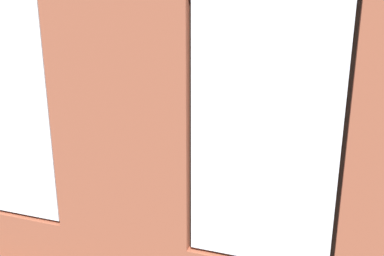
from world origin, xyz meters
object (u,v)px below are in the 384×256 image
Objects in this scene: remote_black at (215,160)px; remote_gray at (194,163)px; papasan_chair at (180,131)px; candle_jar at (183,154)px; coffee_table at (191,163)px; potted_plant_foreground_right at (113,107)px; couch_by_window at (166,237)px; tv_flatscreen at (34,121)px; media_console at (38,158)px; cup_ceramic at (191,158)px; table_plant_small at (165,153)px; potted_plant_mid_room_small at (269,156)px; potted_plant_by_left_couch at (366,176)px.

remote_gray is (0.27, 0.25, 0.00)m from remote_black.
papasan_chair is (1.11, -1.36, 0.03)m from remote_black.
papasan_chair reaches higher than candle_jar.
coffee_table is 7.83× the size of remote_black.
remote_black is 3.10m from potted_plant_foreground_right.
remote_black is 0.36m from remote_gray.
couch_by_window reaches higher than remote_gray.
papasan_chair is at bearing -135.02° from tv_flatscreen.
cup_ceramic is at bearing -171.13° from media_console.
couch_by_window reaches higher than coffee_table.
coffee_table is at bearing -171.13° from media_console.
cup_ceramic is 0.42m from table_plant_small.
remote_black is 1.75m from papasan_chair.
cup_ceramic is 0.15m from remote_gray.
papasan_chair is (0.84, -1.61, 0.03)m from remote_gray.
potted_plant_foreground_right reaches higher than media_console.
tv_flatscreen is (2.75, 0.30, 0.53)m from remote_gray.
media_console is 3.95m from potted_plant_mid_room_small.
couch_by_window reaches higher than cup_ceramic.
potted_plant_mid_room_small reaches higher than potted_plant_by_left_couch.
potted_plant_foreground_right is at bearing -98.68° from tv_flatscreen.
potted_plant_foreground_right is (2.34, -1.60, 0.37)m from cup_ceramic.
tv_flatscreen is 0.83× the size of potted_plant_foreground_right.
media_console is at bearing -28.80° from couch_by_window.
tv_flatscreen is at bearing 52.08° from remote_black.
potted_plant_mid_room_small is (-3.80, -1.05, -0.54)m from tv_flatscreen.
remote_gray is at bearing 144.91° from potted_plant_foreground_right.
candle_jar is at bearing -29.78° from coffee_table.
table_plant_small is (0.40, 0.11, 0.08)m from cup_ceramic.
candle_jar is 0.21× the size of potted_plant_by_left_couch.
potted_plant_foreground_right is (2.34, -1.60, 0.47)m from coffee_table.
couch_by_window is at bearing 151.20° from media_console.
media_console is (3.11, -1.71, -0.05)m from couch_by_window.
coffee_table is at bearing 0.00° from cup_ceramic.
coffee_table is 0.45m from table_plant_small.
potted_plant_by_left_couch is (-5.26, -0.81, 0.06)m from media_console.
candle_jar is at bearing 67.10° from remote_gray.
coffee_table is 1.19× the size of tv_flatscreen.
couch_by_window is 3.61m from tv_flatscreen.
coffee_table is at bearing -77.61° from couch_by_window.
media_console is at bearing 15.45° from potted_plant_mid_room_small.
couch_by_window is at bearing 105.92° from candle_jar.
media_console is 0.76× the size of potted_plant_foreground_right.
tv_flatscreen is at bearing 44.98° from papasan_chair.
papasan_chair is at bearing -78.08° from table_plant_small.
tv_flatscreen reaches higher than cup_ceramic.
media_console is at bearing 52.13° from remote_black.
coffee_table is 5.93× the size of table_plant_small.
potted_plant_foreground_right is (2.81, -3.72, 0.49)m from couch_by_window.
table_plant_small reaches higher than remote_black.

